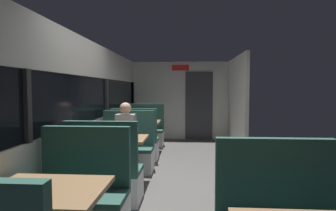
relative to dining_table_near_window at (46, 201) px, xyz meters
name	(u,v)px	position (x,y,z in m)	size (l,w,h in m)	color
ground_plane	(174,189)	(0.89, 2.09, -0.65)	(3.30, 9.20, 0.02)	#514F4C
carriage_window_panel_left	(79,115)	(-0.56, 2.09, 0.47)	(0.09, 8.48, 2.30)	beige
carriage_end_bulkhead	(182,101)	(0.95, 6.28, 0.50)	(2.90, 0.11, 2.30)	beige
carriage_aisle_panel_right	(237,103)	(2.34, 5.09, 0.51)	(0.08, 2.40, 2.30)	beige
dining_table_near_window	(46,201)	(0.00, 0.00, 0.00)	(0.90, 0.70, 0.74)	#9E9EA3
bench_near_window_facing_entry	(81,203)	(0.00, 0.70, -0.31)	(0.95, 0.50, 1.10)	silver
dining_table_mid_window	(117,144)	(0.00, 2.22, 0.00)	(0.90, 0.70, 0.74)	#9E9EA3
bench_mid_window_facing_end	(105,178)	(0.00, 1.52, -0.31)	(0.95, 0.50, 1.10)	silver
bench_mid_window_facing_entry	(127,153)	(0.00, 2.92, -0.31)	(0.95, 0.50, 1.10)	silver
dining_table_far_window	(141,125)	(0.00, 4.44, 0.00)	(0.90, 0.70, 0.74)	#9E9EA3
bench_far_window_facing_end	(135,144)	(0.00, 3.74, -0.31)	(0.95, 0.50, 1.10)	silver
bench_far_window_facing_entry	(145,134)	(0.00, 5.13, -0.31)	(0.95, 0.50, 1.10)	silver
seated_passenger	(126,143)	(0.00, 2.84, -0.10)	(0.47, 0.55, 1.26)	#26262D
coffee_cup_primary	(139,119)	(-0.05, 4.51, 0.15)	(0.07, 0.07, 0.09)	white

